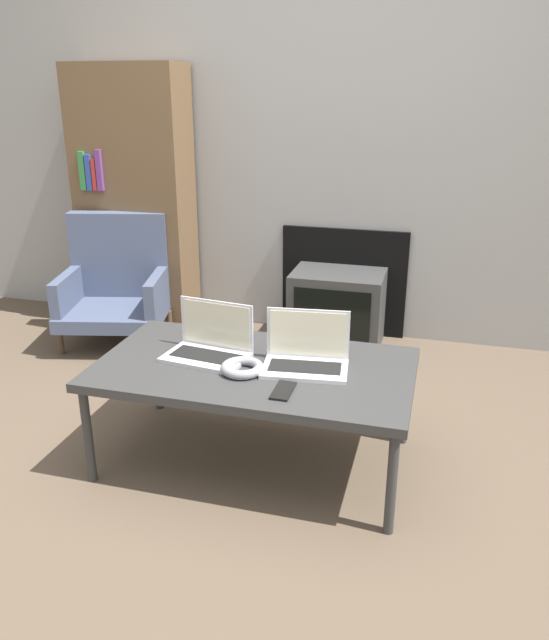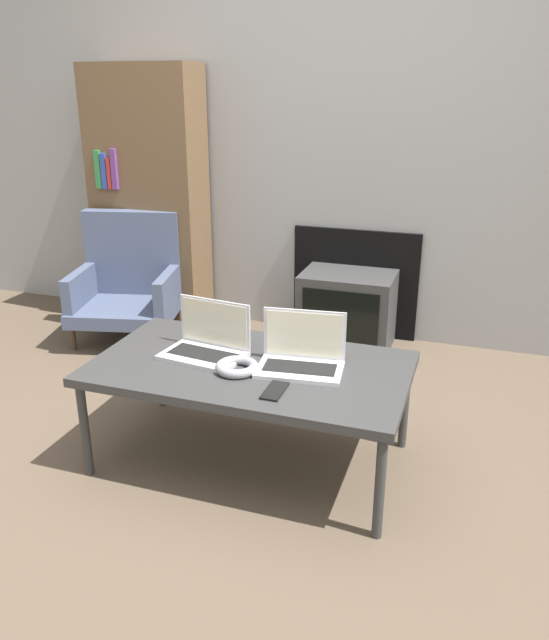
% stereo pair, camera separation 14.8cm
% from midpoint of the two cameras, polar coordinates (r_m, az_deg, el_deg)
% --- Properties ---
extents(ground_plane, '(14.00, 14.00, 0.00)m').
position_cam_midpoint_polar(ground_plane, '(2.49, -5.22, -15.56)').
color(ground_plane, brown).
extents(wall_back, '(7.00, 0.08, 2.60)m').
position_cam_midpoint_polar(wall_back, '(3.77, 4.27, 17.83)').
color(wall_back, '#999999').
rests_on(wall_back, ground_plane).
extents(table, '(1.24, 0.69, 0.44)m').
position_cam_midpoint_polar(table, '(2.48, -3.57, -4.80)').
color(table, '#333333').
rests_on(table, ground_plane).
extents(laptop_left, '(0.35, 0.25, 0.22)m').
position_cam_midpoint_polar(laptop_left, '(2.55, -7.59, -2.25)').
color(laptop_left, silver).
rests_on(laptop_left, table).
extents(laptop_right, '(0.35, 0.25, 0.22)m').
position_cam_midpoint_polar(laptop_right, '(2.43, 1.16, -3.25)').
color(laptop_right, silver).
rests_on(laptop_right, table).
extents(headphones, '(0.17, 0.17, 0.04)m').
position_cam_midpoint_polar(headphones, '(2.40, -4.74, -4.40)').
color(headphones, gray).
rests_on(headphones, table).
extents(phone, '(0.07, 0.15, 0.01)m').
position_cam_midpoint_polar(phone, '(2.25, -1.10, -6.51)').
color(phone, black).
rests_on(phone, table).
extents(tv, '(0.54, 0.38, 0.45)m').
position_cam_midpoint_polar(tv, '(3.72, 4.62, 1.04)').
color(tv, '#383838').
rests_on(tv, ground_plane).
extents(armchair, '(0.70, 0.66, 0.76)m').
position_cam_midpoint_polar(armchair, '(3.89, -15.26, 3.30)').
color(armchair, '#47516B').
rests_on(armchair, ground_plane).
extents(bookshelf, '(0.70, 0.32, 1.60)m').
position_cam_midpoint_polar(bookshelf, '(4.05, -13.70, 10.56)').
color(bookshelf, brown).
rests_on(bookshelf, ground_plane).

